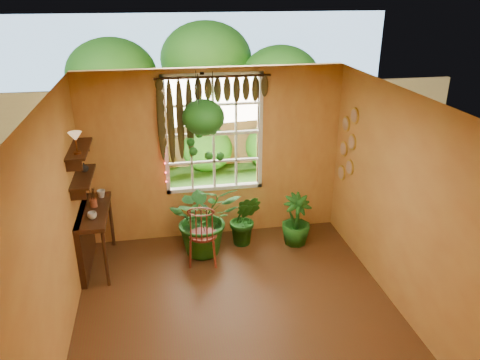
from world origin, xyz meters
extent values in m
plane|color=#512A17|center=(0.00, 0.00, 0.00)|extent=(4.50, 4.50, 0.00)
plane|color=silver|center=(0.00, 0.00, 2.70)|extent=(4.50, 4.50, 0.00)
plane|color=gold|center=(0.00, 2.25, 1.35)|extent=(4.00, 0.00, 4.00)
plane|color=gold|center=(-2.00, 0.00, 1.35)|extent=(0.00, 4.50, 4.50)
plane|color=gold|center=(2.00, 0.00, 1.35)|extent=(0.00, 4.50, 4.50)
cube|color=white|center=(0.00, 2.28, 1.70)|extent=(1.52, 0.10, 1.86)
cube|color=white|center=(0.00, 2.31, 1.70)|extent=(1.38, 0.01, 1.78)
cylinder|color=#3A1E10|center=(0.00, 2.17, 2.58)|extent=(1.70, 0.04, 0.04)
cube|color=#3A1E10|center=(-1.80, 1.60, 0.87)|extent=(0.40, 1.20, 0.06)
cube|color=#3A1E10|center=(-1.96, 1.60, 0.45)|extent=(0.08, 1.18, 0.90)
cylinder|color=#3A1E10|center=(-1.64, 1.05, 0.43)|extent=(0.05, 0.05, 0.86)
cylinder|color=#3A1E10|center=(-1.64, 2.15, 0.43)|extent=(0.05, 0.05, 0.86)
cube|color=#3A1E10|center=(-1.88, 1.60, 1.40)|extent=(0.25, 0.90, 0.04)
cube|color=#3A1E10|center=(-1.88, 1.60, 1.80)|extent=(0.25, 0.90, 0.04)
cube|color=#245518|center=(0.00, 7.25, -0.02)|extent=(14.00, 10.00, 0.04)
cube|color=olive|center=(0.00, 5.45, 0.90)|extent=(12.00, 0.10, 1.80)
plane|color=#8CB8EB|center=(0.00, 9.05, 1.55)|extent=(12.00, 0.00, 12.00)
cylinder|color=maroon|center=(-0.29, 1.43, 0.44)|extent=(0.49, 0.49, 0.04)
torus|color=maroon|center=(-0.33, 1.25, 0.91)|extent=(0.39, 0.11, 0.39)
imported|color=#114314|center=(-0.23, 1.68, 0.59)|extent=(1.11, 0.98, 1.18)
imported|color=#114314|center=(0.40, 1.80, 0.43)|extent=(0.59, 0.54, 0.87)
imported|color=#114314|center=(1.19, 1.68, 0.41)|extent=(0.54, 0.54, 0.82)
ellipsoid|color=black|center=(-0.18, 1.92, 1.97)|extent=(0.36, 0.36, 0.21)
ellipsoid|color=#114314|center=(-0.18, 1.92, 2.06)|extent=(0.60, 0.60, 0.51)
imported|color=silver|center=(-1.78, 1.32, 0.95)|extent=(0.15, 0.15, 0.10)
imported|color=beige|center=(-1.72, 2.00, 0.96)|extent=(0.15, 0.15, 0.11)
cylinder|color=brown|center=(-1.80, 1.70, 0.96)|extent=(0.10, 0.10, 0.12)
imported|color=#B2AD99|center=(-1.87, 1.76, 1.48)|extent=(0.15, 0.15, 0.12)
cylinder|color=#593219|center=(-1.86, 1.35, 1.83)|extent=(0.09, 0.09, 0.03)
cylinder|color=#593219|center=(-1.86, 1.35, 1.92)|extent=(0.02, 0.02, 0.17)
cone|color=slate|center=(-1.86, 1.35, 2.04)|extent=(0.17, 0.17, 0.11)
camera|label=1|loc=(-0.85, -4.54, 3.80)|focal=35.00mm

